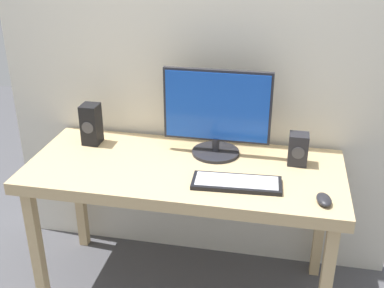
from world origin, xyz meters
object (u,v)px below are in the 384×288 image
mouse (324,200)px  keyboard_primary (237,183)px  speaker_left (91,124)px  desk (184,179)px  monitor (217,113)px  speaker_right (298,149)px

mouse → keyboard_primary: bearing=157.2°
mouse → speaker_left: bearing=151.2°
desk → monitor: monitor is taller
mouse → monitor: bearing=132.3°
monitor → speaker_left: monitor is taller
keyboard_primary → speaker_left: 0.86m
speaker_right → mouse: bearing=-72.0°
speaker_right → speaker_left: size_ratio=0.73×
speaker_left → keyboard_primary: bearing=-20.4°
keyboard_primary → speaker_right: speaker_right is taller
keyboard_primary → mouse: size_ratio=3.89×
desk → mouse: (0.64, -0.21, 0.09)m
monitor → mouse: monitor is taller
mouse → speaker_left: size_ratio=0.49×
desk → keyboard_primary: bearing=-26.4°
speaker_left → mouse: bearing=-17.7°
desk → keyboard_primary: 0.31m
keyboard_primary → speaker_left: (-0.80, 0.30, 0.10)m
speaker_right → speaker_left: speaker_left is taller
desk → speaker_left: 0.59m
mouse → speaker_right: speaker_right is taller
desk → speaker_right: speaker_right is taller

